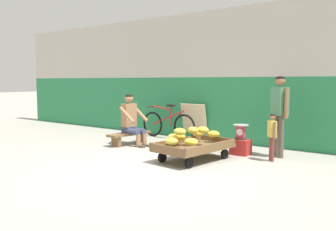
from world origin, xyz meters
name	(u,v)px	position (x,y,z in m)	size (l,w,h in m)	color
ground_plane	(151,169)	(0.00, 0.00, 0.00)	(80.00, 80.00, 0.00)	#A39E93
back_wall	(241,76)	(0.00, 3.21, 1.55)	(16.00, 0.30, 3.10)	#287F4C
banana_cart	(194,147)	(0.19, 0.98, 0.24)	(1.00, 1.53, 0.36)	brown
banana_pile	(190,135)	(0.12, 0.94, 0.47)	(0.81, 1.39, 0.26)	gold
low_bench	(129,136)	(-1.90, 1.48, 0.20)	(0.38, 1.12, 0.27)	brown
vendor_seated	(132,120)	(-1.81, 1.47, 0.57)	(0.70, 0.52, 1.14)	#9E704C
plastic_crate	(240,147)	(0.62, 1.98, 0.15)	(0.36, 0.28, 0.30)	red
weighing_scale	(241,132)	(0.62, 1.98, 0.45)	(0.30, 0.30, 0.29)	#28282D
bicycle_near_left	(168,124)	(-1.74, 2.72, 0.35)	(1.66, 0.48, 0.86)	black
sign_board	(194,121)	(-1.14, 3.01, 0.44)	(0.70, 0.23, 0.88)	#C6B289
customer_adult	(280,107)	(1.29, 2.21, 0.95)	(0.41, 0.35, 1.53)	brown
customer_child	(272,132)	(1.32, 1.79, 0.53)	(0.20, 0.21, 0.85)	brown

